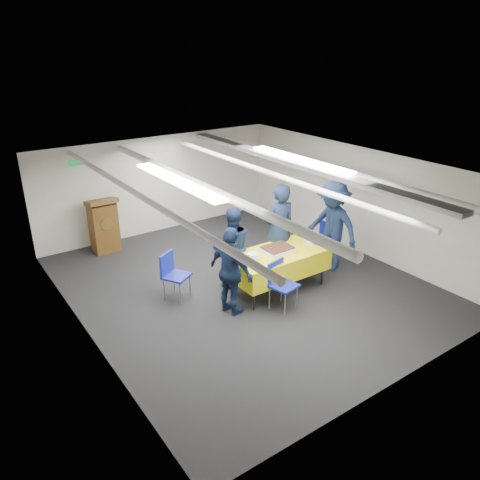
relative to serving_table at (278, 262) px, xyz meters
name	(u,v)px	position (x,y,z in m)	size (l,w,h in m)	color
ground	(243,284)	(-0.42, 0.52, -0.56)	(7.00, 7.00, 0.00)	black
room_shell	(235,188)	(-0.32, 0.93, 1.25)	(6.00, 7.00, 2.30)	beige
serving_table	(278,262)	(0.00, 0.00, 0.00)	(1.87, 0.93, 0.77)	black
sheet_cake	(277,249)	(-0.01, 0.03, 0.26)	(0.55, 0.43, 0.09)	white
plate_stack_left	(253,258)	(-0.63, -0.05, 0.28)	(0.24, 0.24, 0.16)	white
plate_stack_right	(310,240)	(0.72, -0.05, 0.29)	(0.20, 0.20, 0.18)	white
podium	(104,225)	(-2.02, 3.57, 0.05)	(0.62, 0.53, 1.25)	brown
chair_near	(280,280)	(-0.39, -0.52, -0.03)	(0.50, 0.50, 0.87)	gray
chair_right	(323,239)	(1.50, 0.38, -0.03)	(0.43, 0.43, 0.87)	gray
chair_left	(172,271)	(-1.75, 0.85, -0.03)	(0.57, 0.57, 0.87)	gray
sailor_a	(278,231)	(0.37, 0.47, 0.38)	(0.69, 0.45, 1.89)	#0E1A33
sailor_b	(232,248)	(-0.62, 0.62, 0.22)	(0.76, 0.59, 1.57)	#0E1A33
sailor_c	(231,272)	(-1.17, -0.18, 0.22)	(0.92, 0.38, 1.56)	#0E1A33
sailor_d	(332,226)	(1.45, 0.10, 0.36)	(1.18, 0.68, 1.83)	#0E1A33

